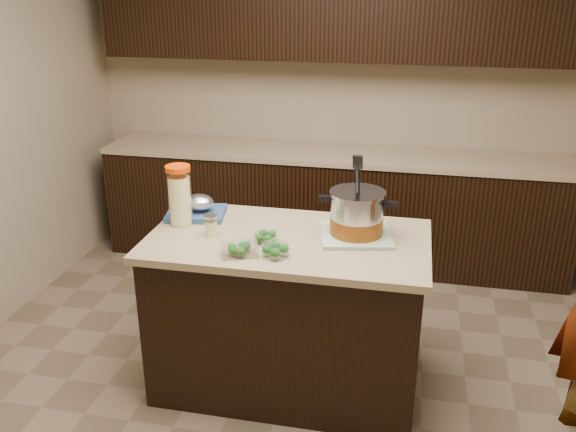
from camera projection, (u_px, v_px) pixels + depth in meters
The scene contains 12 objects.
ground_plane at pixel (288, 381), 3.50m from camera, with size 4.00×4.00×0.00m, color brown.
room_shell at pixel (288, 79), 2.87m from camera, with size 4.04×4.04×2.72m.
back_cabinets at pixel (334, 145), 4.73m from camera, with size 3.60×0.63×2.33m.
island at pixel (288, 312), 3.33m from camera, with size 1.46×0.81×0.90m.
dish_towel at pixel (356, 235), 3.18m from camera, with size 0.36×0.36×0.02m, color #649061.
stock_pot at pixel (357, 216), 3.14m from camera, with size 0.41×0.30×0.41m.
lemonade_pitcher at pixel (180, 198), 3.29m from camera, with size 0.16×0.16×0.33m.
mason_jar at pixel (211, 226), 3.17m from camera, with size 0.09×0.09×0.12m.
broccoli_tub_left at pixel (265, 238), 3.10m from camera, with size 0.14×0.14×0.05m.
broccoli_tub_right at pixel (275, 251), 2.95m from camera, with size 0.14×0.14×0.06m.
broccoli_tub_rect at pixel (239, 249), 2.96m from camera, with size 0.21×0.19×0.06m.
blue_tray at pixel (198, 209), 3.43m from camera, with size 0.35×0.30×0.12m.
Camera 1 is at (0.60, -2.84, 2.17)m, focal length 38.00 mm.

